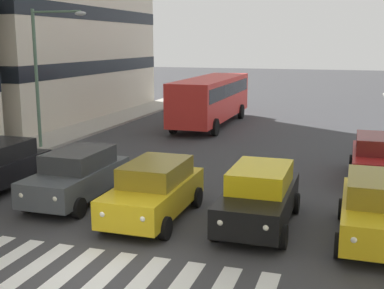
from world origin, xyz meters
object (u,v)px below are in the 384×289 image
(car_2, at_px, (155,190))
(car_3, at_px, (77,175))
(car_0, at_px, (377,209))
(car_1, at_px, (259,196))
(car_row2_0, at_px, (377,158))
(bus_behind_traffic, at_px, (211,96))
(street_lamp_right, at_px, (45,63))

(car_2, height_order, car_3, same)
(car_0, height_order, car_2, same)
(car_1, distance_m, car_2, 3.13)
(car_row2_0, height_order, bus_behind_traffic, bus_behind_traffic)
(car_0, relative_size, car_3, 1.00)
(car_0, distance_m, car_2, 6.31)
(car_0, relative_size, car_row2_0, 1.00)
(car_3, relative_size, bus_behind_traffic, 0.42)
(car_row2_0, bearing_deg, car_0, 88.02)
(bus_behind_traffic, distance_m, street_lamp_right, 11.53)
(car_2, relative_size, car_3, 1.00)
(bus_behind_traffic, bearing_deg, car_1, 110.03)
(car_1, distance_m, car_row2_0, 7.07)
(car_1, xyz_separation_m, car_3, (6.19, -0.44, 0.00))
(car_2, bearing_deg, street_lamp_right, -41.00)
(bus_behind_traffic, bearing_deg, car_row2_0, 131.71)
(car_3, bearing_deg, car_row2_0, -149.07)
(car_0, relative_size, street_lamp_right, 0.67)
(car_0, xyz_separation_m, car_2, (6.31, 0.20, 0.00))
(car_2, bearing_deg, bus_behind_traffic, -79.91)
(car_2, distance_m, bus_behind_traffic, 17.62)
(car_1, relative_size, car_2, 1.00)
(street_lamp_right, bearing_deg, car_0, 153.98)
(car_0, relative_size, car_2, 1.00)
(car_row2_0, xyz_separation_m, street_lamp_right, (15.12, -0.94, 3.35))
(car_0, height_order, car_3, same)
(car_row2_0, relative_size, street_lamp_right, 0.67)
(car_0, height_order, car_row2_0, same)
(car_0, relative_size, car_1, 1.00)
(car_2, xyz_separation_m, car_3, (3.08, -0.78, 0.00))
(car_0, xyz_separation_m, car_row2_0, (-0.22, -6.34, 0.00))
(car_0, relative_size, bus_behind_traffic, 0.42)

